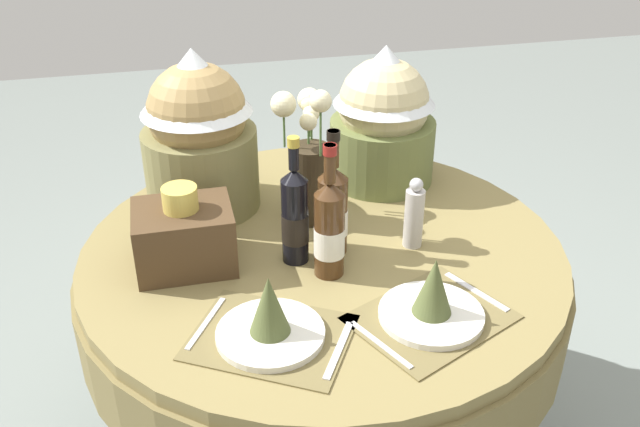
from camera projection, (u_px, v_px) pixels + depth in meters
The scene contains 11 objects.
dining_table at pixel (323, 290), 1.94m from camera, with size 1.30×1.30×0.76m.
place_setting_left at pixel (270, 321), 1.51m from camera, with size 0.42×0.40×0.16m.
place_setting_right at pixel (432, 302), 1.57m from camera, with size 0.42×0.38×0.16m.
flower_vase at pixel (309, 161), 1.91m from camera, with size 0.16×0.21×0.40m.
wine_bottle_left at pixel (295, 216), 1.74m from camera, with size 0.07×0.07×0.34m.
wine_bottle_centre at pixel (329, 228), 1.69m from camera, with size 0.08×0.08×0.35m.
wine_bottle_right at pixel (333, 209), 1.78m from camera, with size 0.08×0.08×0.34m.
pepper_mill at pixel (414, 215), 1.82m from camera, with size 0.05×0.05×0.20m.
gift_tub_back_left at pixel (198, 127), 1.94m from camera, with size 0.32×0.32×0.47m.
gift_tub_back_right at pixel (383, 112), 2.10m from camera, with size 0.32×0.32×0.43m.
woven_basket_side_left at pixel (184, 235), 1.75m from camera, with size 0.24×0.19×0.22m.
Camera 1 is at (-0.37, -1.53, 1.76)m, focal length 39.32 mm.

